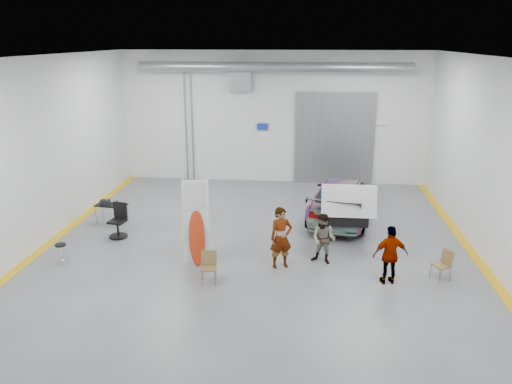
# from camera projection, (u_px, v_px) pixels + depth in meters

# --- Properties ---
(ground) EXTENTS (16.00, 16.00, 0.00)m
(ground) POSITION_uv_depth(u_px,v_px,m) (256.00, 249.00, 16.10)
(ground) COLOR #5C5E63
(ground) RESTS_ON ground
(room_shell) EXTENTS (14.02, 16.18, 6.01)m
(room_shell) POSITION_uv_depth(u_px,v_px,m) (270.00, 113.00, 16.98)
(room_shell) COLOR silver
(room_shell) RESTS_ON ground
(sedan_car) EXTENTS (3.12, 5.57, 1.52)m
(sedan_car) POSITION_uv_depth(u_px,v_px,m) (342.00, 198.00, 18.66)
(sedan_car) COLOR white
(sedan_car) RESTS_ON ground
(person_a) EXTENTS (0.79, 0.65, 1.85)m
(person_a) POSITION_uv_depth(u_px,v_px,m) (281.00, 238.00, 14.58)
(person_a) COLOR olive
(person_a) RESTS_ON ground
(person_b) EXTENTS (0.92, 0.82, 1.55)m
(person_b) POSITION_uv_depth(u_px,v_px,m) (324.00, 239.00, 14.88)
(person_b) COLOR #45667F
(person_b) RESTS_ON ground
(person_c) EXTENTS (1.03, 0.58, 1.68)m
(person_c) POSITION_uv_depth(u_px,v_px,m) (390.00, 255.00, 13.62)
(person_c) COLOR #AB6A39
(person_c) RESTS_ON ground
(surfboard_display) EXTENTS (0.78, 0.34, 2.81)m
(surfboard_display) POSITION_uv_depth(u_px,v_px,m) (195.00, 230.00, 14.62)
(surfboard_display) COLOR white
(surfboard_display) RESTS_ON ground
(folding_chair_near) EXTENTS (0.47, 0.48, 0.89)m
(folding_chair_near) POSITION_uv_depth(u_px,v_px,m) (209.00, 274.00, 13.78)
(folding_chair_near) COLOR brown
(folding_chair_near) RESTS_ON ground
(folding_chair_far) EXTENTS (0.55, 0.68, 0.89)m
(folding_chair_far) POSITION_uv_depth(u_px,v_px,m) (440.00, 271.00, 13.95)
(folding_chair_far) COLOR brown
(folding_chair_far) RESTS_ON ground
(shop_stool) EXTENTS (0.34, 0.34, 0.66)m
(shop_stool) POSITION_uv_depth(u_px,v_px,m) (61.00, 254.00, 14.89)
(shop_stool) COLOR black
(shop_stool) RESTS_ON ground
(work_table) EXTENTS (1.18, 0.70, 0.91)m
(work_table) POSITION_uv_depth(u_px,v_px,m) (109.00, 204.00, 18.17)
(work_table) COLOR gray
(work_table) RESTS_ON ground
(office_chair) EXTENTS (0.62, 0.63, 1.17)m
(office_chair) POSITION_uv_depth(u_px,v_px,m) (118.00, 222.00, 16.94)
(office_chair) COLOR black
(office_chair) RESTS_ON ground
(trunk_lid) EXTENTS (1.78, 1.08, 0.04)m
(trunk_lid) POSITION_uv_depth(u_px,v_px,m) (348.00, 198.00, 16.17)
(trunk_lid) COLOR silver
(trunk_lid) RESTS_ON sedan_car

